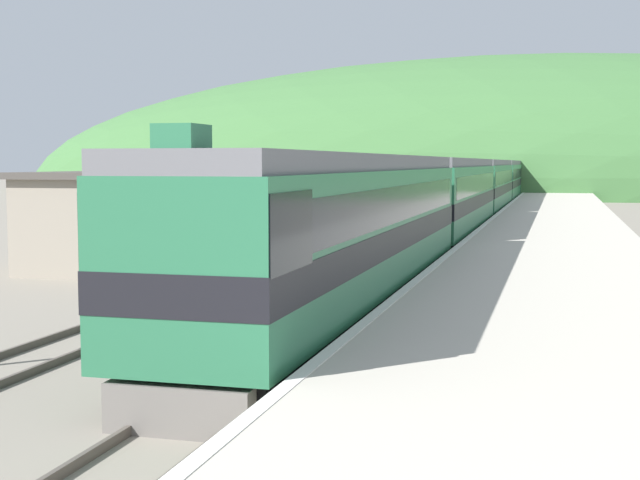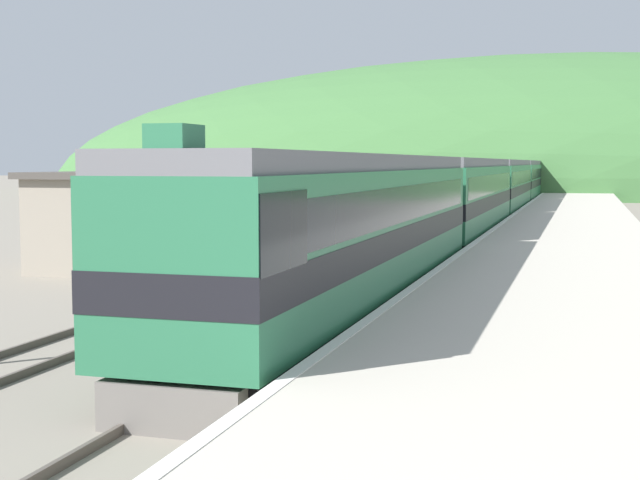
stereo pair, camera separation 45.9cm
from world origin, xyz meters
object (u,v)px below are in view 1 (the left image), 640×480
carriage_second (448,197)px  carriage_third (484,186)px  carriage_fourth (503,181)px  express_train_lead_car (344,229)px  carriage_fifth (514,177)px  siding_train (352,202)px

carriage_second → carriage_third: size_ratio=1.00×
carriage_third → carriage_fourth: same height
carriage_second → carriage_fourth: bearing=90.0°
express_train_lead_car → carriage_fifth: (0.00, 88.18, -0.01)m
carriage_fourth → siding_train: 44.06m
carriage_third → carriage_second: bearing=-90.0°
carriage_fourth → carriage_third: bearing=-90.0°
carriage_third → siding_train: bearing=-102.8°
siding_train → carriage_third: bearing=77.2°
carriage_third → siding_train: 22.45m
carriage_fourth → carriage_fifth: (0.00, 21.89, 0.00)m
carriage_fifth → siding_train: 65.86m
carriage_fifth → carriage_second: bearing=-90.0°
carriage_fourth → siding_train: (-4.98, -43.78, -0.30)m
carriage_fourth → siding_train: carriage_fourth is taller
express_train_lead_car → carriage_fifth: express_train_lead_car is taller
carriage_fifth → carriage_third: bearing=-90.0°
carriage_second → carriage_fourth: same height
carriage_second → carriage_fifth: size_ratio=1.00×
carriage_second → carriage_fifth: (0.00, 65.66, 0.00)m
carriage_second → carriage_fourth: (0.00, 43.77, 0.00)m
carriage_fifth → express_train_lead_car: bearing=-90.0°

